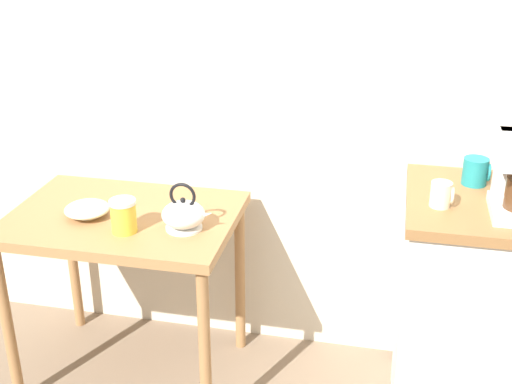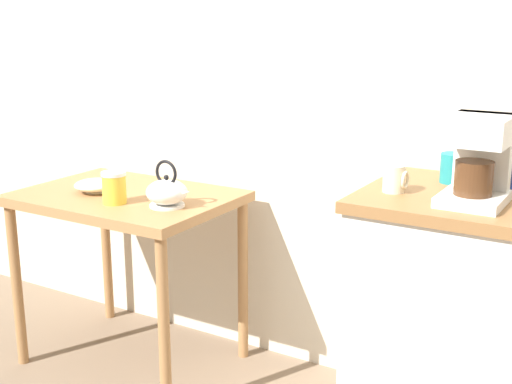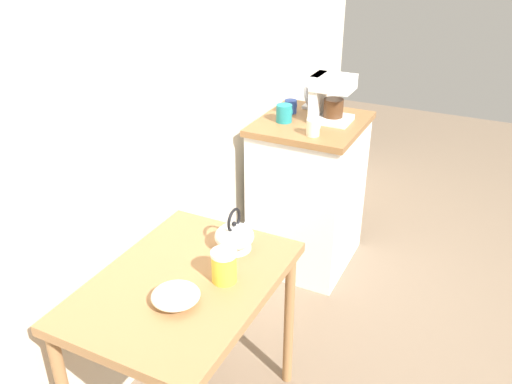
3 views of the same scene
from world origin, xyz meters
name	(u,v)px [view 2 (image 2 of 3)]	position (x,y,z in m)	size (l,w,h in m)	color
back_wall	(348,32)	(0.10, 0.43, 1.40)	(4.40, 0.10, 2.80)	beige
wooden_table	(128,216)	(-0.68, 0.00, 0.65)	(0.87, 0.62, 0.75)	#9E7044
kitchen_counter	(457,332)	(0.69, 0.03, 0.46)	(0.63, 0.57, 0.93)	white
bowl_stoneware	(95,185)	(-0.80, -0.05, 0.78)	(0.17, 0.17, 0.05)	beige
teakettle	(167,192)	(-0.40, -0.07, 0.81)	(0.19, 0.16, 0.18)	white
canister_enamel	(114,188)	(-0.61, -0.14, 0.81)	(0.10, 0.10, 0.13)	gold
coffee_maker	(478,155)	(0.73, -0.05, 1.07)	(0.18, 0.22, 0.26)	white
mug_blue	(506,175)	(0.77, 0.19, 0.96)	(0.08, 0.07, 0.08)	#2D4CAD
mug_small_cream	(395,179)	(0.49, -0.06, 0.97)	(0.08, 0.07, 0.09)	beige
mug_dark_teal	(455,168)	(0.61, 0.16, 0.97)	(0.10, 0.09, 0.10)	teal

